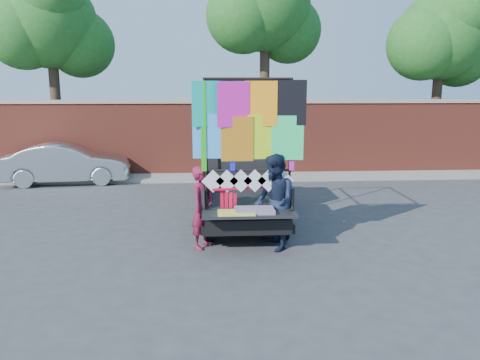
{
  "coord_description": "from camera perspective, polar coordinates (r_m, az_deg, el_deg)",
  "views": [
    {
      "loc": [
        -0.98,
        -9.11,
        3.03
      ],
      "look_at": [
        -0.42,
        -0.26,
        1.26
      ],
      "focal_mm": 35.0,
      "sensor_mm": 36.0,
      "label": 1
    }
  ],
  "objects": [
    {
      "name": "tree_left",
      "position": [
        18.21,
        -22.16,
        17.04
      ],
      "size": [
        4.2,
        3.3,
        7.05
      ],
      "color": "#38281C",
      "rests_on": "ground"
    },
    {
      "name": "man",
      "position": [
        8.8,
        4.21,
        -2.69
      ],
      "size": [
        0.87,
        1.02,
        1.83
      ],
      "primitive_type": "imported",
      "rotation": [
        0.0,
        0.0,
        -1.34
      ],
      "color": "#151E34",
      "rests_on": "ground"
    },
    {
      "name": "streamer_bundle",
      "position": [
        8.77,
        -0.91,
        -2.31
      ],
      "size": [
        0.97,
        0.18,
        0.67
      ],
      "color": "red",
      "rests_on": "ground"
    },
    {
      "name": "ground",
      "position": [
        9.65,
        2.44,
        -7.05
      ],
      "size": [
        90.0,
        90.0,
        0.0
      ],
      "primitive_type": "plane",
      "color": "#38383A",
      "rests_on": "ground"
    },
    {
      "name": "brick_wall",
      "position": [
        16.23,
        -0.1,
        5.23
      ],
      "size": [
        30.0,
        0.45,
        2.61
      ],
      "color": "brown",
      "rests_on": "ground"
    },
    {
      "name": "woman",
      "position": [
        8.89,
        -4.61,
        -3.36
      ],
      "size": [
        0.61,
        0.69,
        1.59
      ],
      "primitive_type": "imported",
      "rotation": [
        0.0,
        0.0,
        1.07
      ],
      "color": "maroon",
      "rests_on": "ground"
    },
    {
      "name": "tree_mid",
      "position": [
        17.55,
        3.2,
        19.99
      ],
      "size": [
        4.2,
        3.3,
        7.73
      ],
      "color": "#38281C",
      "rests_on": "ground"
    },
    {
      "name": "pickup_truck",
      "position": [
        11.25,
        -0.04,
        -0.13
      ],
      "size": [
        2.03,
        5.09,
        3.2
      ],
      "color": "black",
      "rests_on": "ground"
    },
    {
      "name": "curb",
      "position": [
        15.73,
        0.05,
        0.38
      ],
      "size": [
        30.0,
        1.2,
        0.12
      ],
      "primitive_type": "cube",
      "color": "gray",
      "rests_on": "ground"
    },
    {
      "name": "sedan",
      "position": [
        15.86,
        -20.35,
        1.89
      ],
      "size": [
        4.01,
        1.77,
        1.28
      ],
      "primitive_type": "imported",
      "rotation": [
        0.0,
        0.0,
        1.68
      ],
      "color": "silver",
      "rests_on": "ground"
    },
    {
      "name": "tree_right",
      "position": [
        19.29,
        23.48,
        15.49
      ],
      "size": [
        4.2,
        3.3,
        6.62
      ],
      "color": "#38281C",
      "rests_on": "ground"
    }
  ]
}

